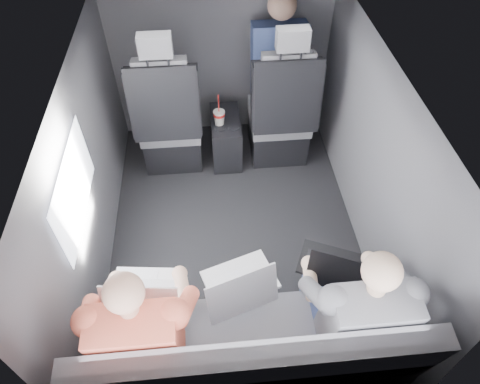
{
  "coord_description": "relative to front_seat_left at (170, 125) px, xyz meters",
  "views": [
    {
      "loc": [
        -0.14,
        -1.94,
        2.57
      ],
      "look_at": [
        0.03,
        -0.05,
        0.51
      ],
      "focal_mm": 32.0,
      "sensor_mm": 36.0,
      "label": 1
    }
  ],
  "objects": [
    {
      "name": "floor",
      "position": [
        0.45,
        -0.84,
        -0.4
      ],
      "size": [
        2.6,
        2.6,
        0.0
      ],
      "primitive_type": "plane",
      "color": "black",
      "rests_on": "ground"
    },
    {
      "name": "ceiling",
      "position": [
        0.45,
        -0.84,
        0.95
      ],
      "size": [
        2.6,
        2.6,
        0.0
      ],
      "primitive_type": "plane",
      "rotation": [
        3.14,
        0.0,
        0.0
      ],
      "color": "#B2B2AD",
      "rests_on": "panel_back"
    },
    {
      "name": "panel_left",
      "position": [
        -0.45,
        -0.84,
        0.27
      ],
      "size": [
        0.02,
        2.6,
        1.35
      ],
      "primitive_type": "cube",
      "color": "#56565B",
      "rests_on": "floor"
    },
    {
      "name": "panel_right",
      "position": [
        1.35,
        -0.84,
        0.27
      ],
      "size": [
        0.02,
        2.6,
        1.35
      ],
      "primitive_type": "cube",
      "color": "#56565B",
      "rests_on": "floor"
    },
    {
      "name": "panel_front",
      "position": [
        0.45,
        0.46,
        0.27
      ],
      "size": [
        1.8,
        0.02,
        1.35
      ],
      "primitive_type": "cube",
      "color": "#56565B",
      "rests_on": "floor"
    },
    {
      "name": "panel_back",
      "position": [
        0.45,
        -2.14,
        0.27
      ],
      "size": [
        1.8,
        0.02,
        1.35
      ],
      "primitive_type": "cube",
      "color": "#56565B",
      "rests_on": "floor"
    },
    {
      "name": "side_window",
      "position": [
        -0.43,
        -1.14,
        0.5
      ],
      "size": [
        0.02,
        0.75,
        0.42
      ],
      "primitive_type": "cube",
      "color": "white",
      "rests_on": "panel_left"
    },
    {
      "name": "seatbelt",
      "position": [
        0.9,
        -0.17,
        0.4
      ],
      "size": [
        0.35,
        0.11,
        0.59
      ],
      "primitive_type": "cube",
      "rotation": [
        -0.14,
        0.49,
        0.0
      ],
      "color": "black",
      "rests_on": "front_seat_right"
    },
    {
      "name": "front_seat_left",
      "position": [
        0.0,
        0.0,
        0.0
      ],
      "size": [
        0.52,
        0.58,
        1.26
      ],
      "color": "black",
      "rests_on": "floor"
    },
    {
      "name": "front_seat_right",
      "position": [
        0.9,
        0.0,
        0.0
      ],
      "size": [
        0.52,
        0.58,
        1.26
      ],
      "color": "black",
      "rests_on": "floor"
    },
    {
      "name": "center_console",
      "position": [
        0.45,
        0.04,
        -0.2
      ],
      "size": [
        0.24,
        0.48,
        0.41
      ],
      "color": "black",
      "rests_on": "floor"
    },
    {
      "name": "rear_bench",
      "position": [
        0.45,
        -1.9,
        -0.09
      ],
      "size": [
        1.6,
        0.57,
        0.92
      ],
      "color": "slate",
      "rests_on": "floor"
    },
    {
      "name": "soda_cup",
      "position": [
        0.4,
        -0.03,
        0.07
      ],
      "size": [
        0.09,
        0.09,
        0.28
      ],
      "color": "white",
      "rests_on": "center_console"
    },
    {
      "name": "laptop_white",
      "position": [
        -0.07,
        -1.67,
        0.24
      ],
      "size": [
        0.39,
        0.38,
        0.27
      ],
      "color": "white",
      "rests_on": "passenger_rear_left"
    },
    {
      "name": "laptop_silver",
      "position": [
        0.42,
        -1.65,
        0.24
      ],
      "size": [
        0.43,
        0.43,
        0.26
      ],
      "color": "silver",
      "rests_on": "rear_bench"
    },
    {
      "name": "laptop_black",
      "position": [
        0.91,
        -1.58,
        0.23
      ],
      "size": [
        0.38,
        0.4,
        0.23
      ],
      "color": "black",
      "rests_on": "passenger_rear_right"
    },
    {
      "name": "passenger_rear_left",
      "position": [
        -0.06,
        -1.81,
        0.21
      ],
      "size": [
        0.47,
        0.6,
        1.18
      ],
      "color": "#2F2F34",
      "rests_on": "rear_bench"
    },
    {
      "name": "passenger_rear_right",
      "position": [
        0.96,
        -1.81,
        0.21
      ],
      "size": [
        0.47,
        0.6,
        1.18
      ],
      "color": "#324A70",
      "rests_on": "rear_bench"
    },
    {
      "name": "passenger_front_right",
      "position": [
        0.9,
        0.26,
        0.36
      ],
      "size": [
        0.43,
        0.43,
        0.9
      ],
      "color": "#324A70",
      "rests_on": "front_seat_right"
    }
  ]
}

